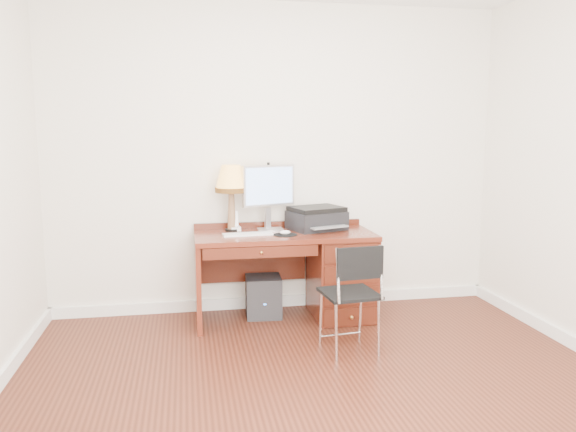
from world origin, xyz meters
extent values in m
plane|color=#39160C|center=(0.00, 0.00, 0.00)|extent=(4.00, 4.00, 0.00)
plane|color=silver|center=(0.00, 1.75, 1.35)|extent=(4.00, 0.00, 4.00)
cube|color=white|center=(0.00, 1.74, 0.05)|extent=(4.00, 0.03, 0.10)
cube|color=maroon|center=(0.00, 1.40, 0.73)|extent=(1.50, 0.65, 0.04)
cube|color=maroon|center=(0.50, 1.40, 0.35)|extent=(0.50, 0.61, 0.71)
cube|color=maroon|center=(-0.73, 1.40, 0.35)|extent=(0.04, 0.61, 0.71)
cube|color=#4D1B0F|center=(-0.24, 1.69, 0.46)|extent=(0.96, 0.03, 0.39)
cube|color=#4D1B0F|center=(-0.24, 1.09, 0.66)|extent=(0.91, 0.03, 0.09)
sphere|color=#BF8C3F|center=(0.50, 1.06, 0.35)|extent=(0.03, 0.03, 0.03)
cube|color=silver|center=(-0.10, 1.54, 0.76)|extent=(0.26, 0.22, 0.01)
cube|color=silver|center=(-0.10, 1.59, 0.85)|extent=(0.06, 0.04, 0.18)
cube|color=silver|center=(-0.10, 1.57, 1.14)|extent=(0.47, 0.20, 0.35)
cube|color=#4C8CF2|center=(-0.10, 1.55, 1.14)|extent=(0.42, 0.16, 0.31)
cube|color=white|center=(-0.32, 1.35, 0.76)|extent=(0.42, 0.15, 0.02)
cylinder|color=black|center=(-0.01, 1.30, 0.75)|extent=(0.20, 0.20, 0.01)
ellipsoid|color=white|center=(-0.01, 1.30, 0.77)|extent=(0.09, 0.06, 0.03)
cube|color=black|center=(0.31, 1.52, 0.83)|extent=(0.53, 0.47, 0.16)
cube|color=black|center=(0.31, 1.52, 0.93)|extent=(0.51, 0.45, 0.04)
cylinder|color=black|center=(-0.43, 1.57, 0.76)|extent=(0.12, 0.12, 0.02)
cone|color=olive|center=(-0.43, 1.57, 0.94)|extent=(0.07, 0.07, 0.34)
cone|color=#FFB850|center=(-0.43, 1.57, 1.21)|extent=(0.27, 0.27, 0.21)
cylinder|color=#593814|center=(-0.43, 1.57, 1.11)|extent=(0.28, 0.28, 0.04)
cube|color=white|center=(-0.40, 1.57, 0.77)|extent=(0.09, 0.09, 0.04)
cube|color=white|center=(-0.40, 1.57, 0.85)|extent=(0.04, 0.06, 0.14)
cylinder|color=black|center=(0.22, 1.51, 0.80)|extent=(0.08, 0.08, 0.10)
cube|color=black|center=(0.34, 0.63, 0.43)|extent=(0.42, 0.42, 0.02)
cube|color=black|center=(0.34, 0.44, 0.70)|extent=(0.34, 0.06, 0.23)
cylinder|color=silver|center=(0.18, 0.79, 0.21)|extent=(0.02, 0.02, 0.43)
cylinder|color=silver|center=(0.51, 0.79, 0.21)|extent=(0.02, 0.02, 0.43)
cylinder|color=silver|center=(0.18, 0.46, 0.21)|extent=(0.02, 0.02, 0.43)
cylinder|color=silver|center=(0.51, 0.46, 0.21)|extent=(0.02, 0.02, 0.43)
cylinder|color=silver|center=(0.18, 0.44, 0.62)|extent=(0.02, 0.02, 0.38)
cylinder|color=silver|center=(0.51, 0.44, 0.62)|extent=(0.02, 0.02, 0.38)
cube|color=black|center=(-0.17, 1.50, 0.18)|extent=(0.32, 0.32, 0.35)
camera|label=1|loc=(-0.81, -3.18, 1.61)|focal=35.00mm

